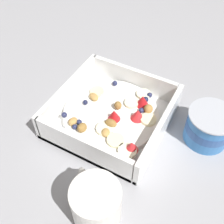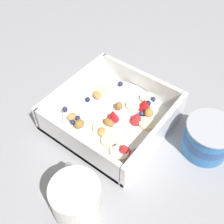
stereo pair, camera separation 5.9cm
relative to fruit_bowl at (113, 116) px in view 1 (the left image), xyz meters
The scene contains 5 objects.
ground_plane 0.03m from the fruit_bowl, 164.32° to the right, with size 2.40×2.40×0.00m, color #9E9EA3.
fruit_bowl is the anchor object (origin of this frame).
spoon 0.13m from the fruit_bowl, behind, with size 0.10×0.16×0.01m.
yogurt_cup 0.20m from the fruit_bowl, 105.82° to the left, with size 0.09×0.09×0.07m.
coffee_mug 0.21m from the fruit_bowl, 20.86° to the left, with size 0.08×0.10×0.09m.
Camera 1 is at (0.36, 0.19, 0.47)m, focal length 44.54 mm.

